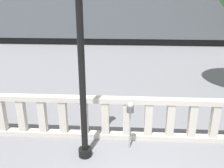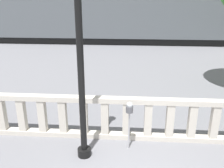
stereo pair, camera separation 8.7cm
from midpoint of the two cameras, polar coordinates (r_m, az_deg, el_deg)
The scene contains 5 objects.
balustrade at distance 6.90m, azimuth 6.12°, elevation -7.95°, with size 12.35×0.24×1.22m.
lamppost at distance 5.46m, azimuth -6.88°, elevation 7.38°, with size 0.33×0.33×5.31m.
parking_meter at distance 6.27m, azimuth 4.41°, elevation -6.24°, with size 0.18×0.18×1.32m.
train_near at distance 21.14m, azimuth 2.30°, elevation 14.30°, with size 20.42×2.72×4.08m.
train_far at distance 34.13m, azimuth -6.49°, elevation 15.99°, with size 27.23×2.68×3.84m.
Camera 2 is at (-0.22, -3.49, 3.79)m, focal length 40.00 mm.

